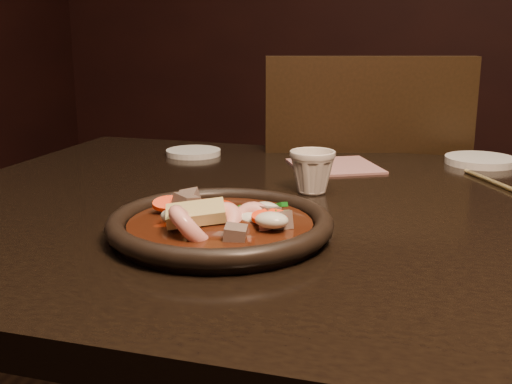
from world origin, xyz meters
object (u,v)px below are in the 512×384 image
(chair, at_px, (354,240))
(plate, at_px, (220,225))
(tea_cup, at_px, (312,170))
(table, at_px, (460,274))

(chair, relative_size, plate, 3.38)
(tea_cup, bearing_deg, plate, -104.56)
(table, bearing_deg, plate, -151.33)
(plate, relative_size, tea_cup, 3.92)
(chair, bearing_deg, plate, 67.75)
(chair, distance_m, plate, 0.77)
(table, distance_m, tea_cup, 0.27)
(plate, height_order, tea_cup, tea_cup)
(chair, xyz_separation_m, tea_cup, (-0.00, -0.48, 0.27))
(chair, relative_size, tea_cup, 13.23)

